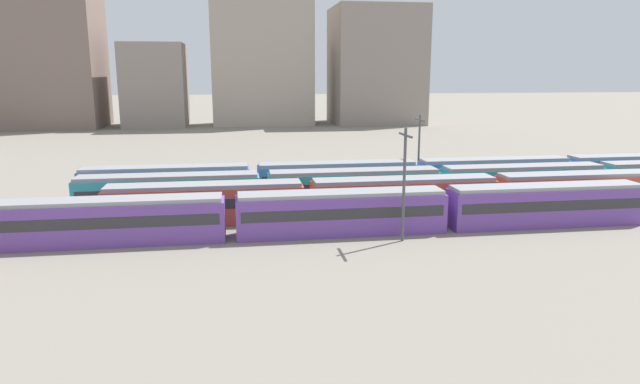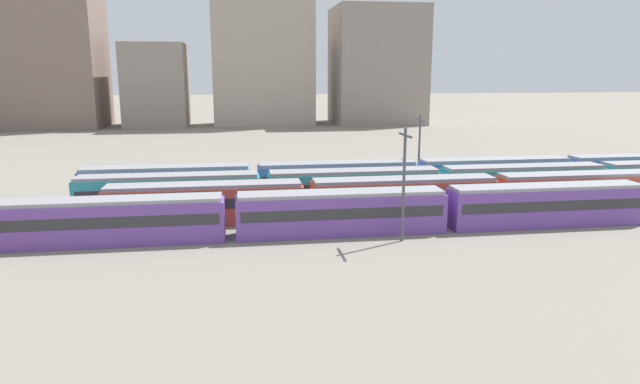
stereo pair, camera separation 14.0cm
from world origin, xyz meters
The scene contains 10 objects.
ground_plane centered at (0.00, 7.80, 0.00)m, with size 600.00×600.00×0.00m, color gray.
train_track_0 centered at (11.56, 0.00, 1.90)m, with size 55.80×3.06×3.75m.
train_track_2 centered at (33.78, 10.40, 1.90)m, with size 93.60×3.06×3.75m.
train_track_3 centered at (32.93, 15.60, 1.90)m, with size 93.60×3.06×3.75m.
catenary_pole_0 centered at (16.17, -2.86, 5.23)m, with size 0.24×3.20×9.39m.
catenary_pole_1 centered at (24.59, 18.61, 4.88)m, with size 0.24×3.20×8.70m.
distant_building_0 centered at (-45.02, 103.63, 23.08)m, with size 29.95×20.26×46.16m, color #7A665B.
distant_building_1 centered at (-17.10, 103.63, 10.37)m, with size 15.28×17.31×20.74m, color gray.
distant_building_2 centered at (10.18, 103.63, 20.68)m, with size 25.84×13.17×41.36m, color #A89989.
distant_building_3 centered at (40.50, 103.63, 15.24)m, with size 23.12×21.41×30.48m, color gray.
Camera 1 is at (2.78, -45.70, 13.73)m, focal length 31.31 mm.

